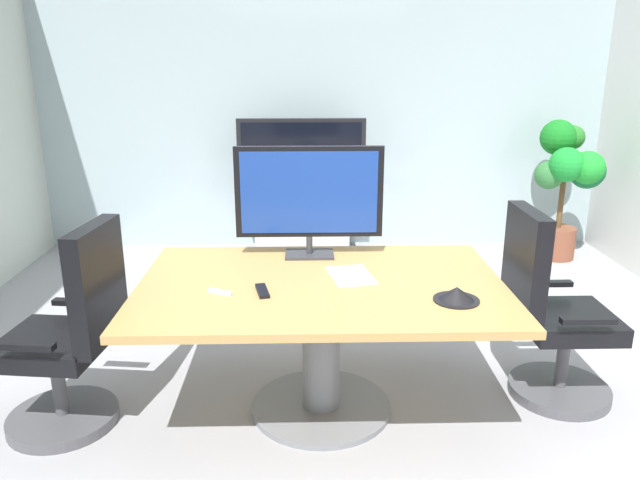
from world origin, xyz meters
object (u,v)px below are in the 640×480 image
Objects in this scene: potted_plant at (568,175)px; conference_table at (321,315)px; office_chair_right at (550,322)px; remote_control at (262,291)px; wall_display_unit at (302,209)px; office_chair_left at (71,345)px; conference_phone at (457,295)px; tv_monitor at (309,195)px.

conference_table is at bearing -132.81° from potted_plant.
remote_control is at bearing 99.05° from office_chair_right.
wall_display_unit is 1.01× the size of potted_plant.
office_chair_right is at bearing 101.71° from office_chair_left.
office_chair_left is 2.55m from office_chair_right.
remote_control is (-0.93, 0.13, -0.02)m from conference_phone.
conference_table is 1.28m from office_chair_left.
office_chair_right is (1.27, 0.11, -0.10)m from conference_table.
potted_plant is (3.62, 2.65, 0.35)m from office_chair_left.
conference_phone is at bearing -22.79° from conference_table.
office_chair_left is at bearing -155.51° from tv_monitor.
conference_table is 1.43× the size of wall_display_unit.
tv_monitor is 1.04m from conference_phone.
potted_plant is at bearing 47.19° from conference_table.
office_chair_right is 2.99m from wall_display_unit.
tv_monitor is at bearing 55.94° from remote_control.
remote_control is (-1.56, -0.25, 0.30)m from office_chair_right.
office_chair_right is at bearing 30.79° from conference_phone.
wall_display_unit reaches higher than potted_plant.
wall_display_unit is at bearing 91.28° from tv_monitor.
office_chair_left is 1.48m from tv_monitor.
conference_phone is (0.69, -0.71, -0.33)m from tv_monitor.
office_chair_right is 0.84× the size of potted_plant.
potted_plant reaches higher than conference_phone.
tv_monitor is (-1.32, 0.33, 0.65)m from office_chair_right.
potted_plant reaches higher than conference_table.
remote_control reaches higher than conference_table.
office_chair_right reaches higher than conference_phone.
office_chair_left is 0.83× the size of wall_display_unit.
tv_monitor is 0.64× the size of wall_display_unit.
conference_phone is 1.29× the size of remote_control.
office_chair_left reaches higher than conference_table.
wall_display_unit is (-1.38, 2.65, -0.01)m from office_chair_right.
potted_plant is at bearing -24.13° from office_chair_right.
conference_table is 3.48m from potted_plant.
office_chair_left is at bearing 94.96° from office_chair_right.
tv_monitor is (-0.06, 0.44, 0.54)m from conference_table.
office_chair_left is 4.51m from potted_plant.
tv_monitor reaches higher than remote_control.
conference_phone is at bearing 92.04° from office_chair_left.
office_chair_left is 6.41× the size of remote_control.
wall_display_unit reaches higher than office_chair_right.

